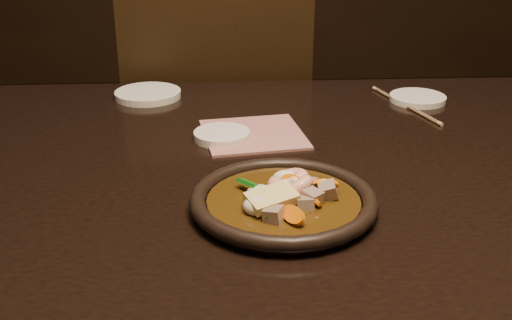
{
  "coord_description": "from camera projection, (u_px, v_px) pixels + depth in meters",
  "views": [
    {
      "loc": [
        -0.18,
        -0.9,
        1.15
      ],
      "look_at": [
        -0.14,
        -0.09,
        0.8
      ],
      "focal_mm": 45.0,
      "sensor_mm": 36.0,
      "label": 1
    }
  ],
  "objects": [
    {
      "name": "stirfry",
      "position": [
        285.0,
        198.0,
        0.84
      ],
      "size": [
        0.14,
        0.15,
        0.05
      ],
      "color": "#38230A",
      "rests_on": "plate"
    },
    {
      "name": "chair",
      "position": [
        216.0,
        152.0,
        1.64
      ],
      "size": [
        0.47,
        0.47,
        0.94
      ],
      "rotation": [
        0.0,
        0.0,
        3.2
      ],
      "color": "black",
      "rests_on": "floor"
    },
    {
      "name": "table",
      "position": [
        340.0,
        207.0,
        1.02
      ],
      "size": [
        1.6,
        0.9,
        0.75
      ],
      "color": "black",
      "rests_on": "floor"
    },
    {
      "name": "saucer_left",
      "position": [
        148.0,
        94.0,
        1.29
      ],
      "size": [
        0.13,
        0.13,
        0.01
      ],
      "primitive_type": "cylinder",
      "color": "white",
      "rests_on": "table"
    },
    {
      "name": "soy_dish",
      "position": [
        222.0,
        135.0,
        1.08
      ],
      "size": [
        0.1,
        0.1,
        0.01
      ],
      "primitive_type": "cylinder",
      "color": "white",
      "rests_on": "table"
    },
    {
      "name": "napkin",
      "position": [
        253.0,
        134.0,
        1.1
      ],
      "size": [
        0.19,
        0.19,
        0.0
      ],
      "primitive_type": "cube",
      "rotation": [
        0.0,
        0.0,
        0.15
      ],
      "color": "#B46F6F",
      "rests_on": "table"
    },
    {
      "name": "plate",
      "position": [
        283.0,
        202.0,
        0.84
      ],
      "size": [
        0.25,
        0.25,
        0.03
      ],
      "color": "black",
      "rests_on": "table"
    },
    {
      "name": "chopsticks",
      "position": [
        405.0,
        105.0,
        1.24
      ],
      "size": [
        0.08,
        0.23,
        0.01
      ],
      "rotation": [
        0.0,
        0.0,
        0.31
      ],
      "color": "tan",
      "rests_on": "table"
    },
    {
      "name": "saucer_right",
      "position": [
        418.0,
        98.0,
        1.27
      ],
      "size": [
        0.11,
        0.11,
        0.01
      ],
      "primitive_type": "cylinder",
      "color": "white",
      "rests_on": "table"
    }
  ]
}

